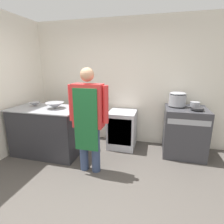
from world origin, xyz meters
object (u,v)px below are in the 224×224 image
object	(u,v)px
stock_pot	(177,99)
stove	(184,132)
person_cook	(88,115)
sauce_pot	(195,104)
saute_pan	(197,109)
mixing_bowl	(55,105)
fridge_unit	(122,129)

from	to	relation	value
stock_pot	stove	bearing A→B (deg)	-34.55
person_cook	sauce_pot	world-z (taller)	person_cook
person_cook	saute_pan	distance (m)	1.95
mixing_bowl	saute_pan	distance (m)	2.63
stove	person_cook	world-z (taller)	person_cook
stove	person_cook	bearing A→B (deg)	-147.83
stove	stock_pot	bearing A→B (deg)	145.45
saute_pan	sauce_pot	distance (m)	0.24
stove	person_cook	size ratio (longest dim) A/B	0.56
mixing_bowl	sauce_pot	distance (m)	2.68
person_cook	stove	bearing A→B (deg)	32.17
stove	fridge_unit	distance (m)	1.25
fridge_unit	mixing_bowl	xyz separation A→B (m)	(-1.19, -0.64, 0.60)
fridge_unit	stock_pot	world-z (taller)	stock_pot
stock_pot	saute_pan	xyz separation A→B (m)	(0.33, -0.24, -0.12)
stove	fridge_unit	xyz separation A→B (m)	(-1.25, 0.05, -0.08)
person_cook	saute_pan	xyz separation A→B (m)	(1.74, 0.88, 0.01)
stove	sauce_pot	distance (m)	0.57
saute_pan	mixing_bowl	bearing A→B (deg)	-169.70
fridge_unit	mixing_bowl	size ratio (longest dim) A/B	2.27
mixing_bowl	stove	bearing A→B (deg)	13.57
fridge_unit	person_cook	world-z (taller)	person_cook
fridge_unit	stock_pot	size ratio (longest dim) A/B	2.47
stove	fridge_unit	bearing A→B (deg)	177.49
fridge_unit	stock_pot	bearing A→B (deg)	3.46
stock_pot	person_cook	bearing A→B (deg)	-141.67
stock_pot	saute_pan	size ratio (longest dim) A/B	1.42
mixing_bowl	stock_pot	distance (m)	2.37
sauce_pot	fridge_unit	bearing A→B (deg)	-177.35
stock_pot	saute_pan	distance (m)	0.42
person_cook	mixing_bowl	size ratio (longest dim) A/B	4.89
person_cook	stock_pot	bearing A→B (deg)	38.33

